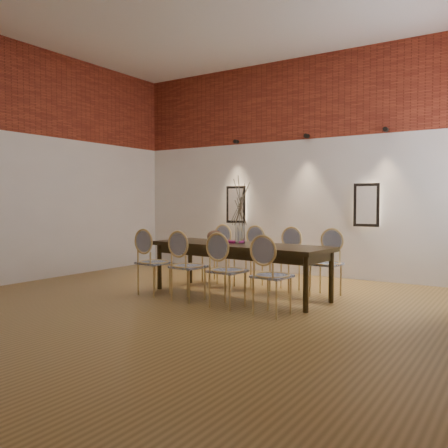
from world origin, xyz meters
The scene contains 23 objects.
floor centered at (0.00, 0.00, -0.01)m, with size 7.00×7.00×0.02m, color olive.
wall_back centered at (0.00, 3.55, 2.00)m, with size 7.00×0.10×4.00m, color silver.
wall_left centered at (-3.55, 0.00, 2.00)m, with size 0.10×7.00×4.00m, color silver.
brick_band_back centered at (0.00, 3.48, 3.25)m, with size 7.00×0.02×1.50m, color maroon.
brick_band_left centered at (-3.48, 0.00, 3.25)m, with size 0.02×7.00×1.50m, color maroon.
niche_left centered at (-1.30, 3.45, 1.30)m, with size 0.36×0.06×0.66m, color #FFEAC6.
niche_right centered at (1.30, 3.45, 1.30)m, with size 0.36×0.06×0.66m, color #FFEAC6.
spot_fixture_left centered at (-1.30, 3.42, 2.55)m, with size 0.08×0.08×0.10m, color black.
spot_fixture_mid centered at (0.20, 3.42, 2.55)m, with size 0.08×0.08×0.10m, color black.
spot_fixture_right centered at (1.60, 3.42, 2.55)m, with size 0.08×0.08×0.10m, color black.
dining_table centered at (0.13, 1.17, 0.38)m, with size 2.70×0.87×0.75m, color #2F200C.
chair_near_a centered at (-0.95, 0.55, 0.47)m, with size 0.44×0.44×0.94m, color tan, non-canonical shape.
chair_near_b centered at (-0.27, 0.49, 0.47)m, with size 0.44×0.44×0.94m, color tan, non-canonical shape.
chair_near_c centered at (0.40, 0.43, 0.47)m, with size 0.44×0.44×0.94m, color tan, non-canonical shape.
chair_near_d centered at (1.07, 0.37, 0.47)m, with size 0.44×0.44×0.94m, color tan, non-canonical shape.
chair_far_a centered at (-0.82, 1.97, 0.47)m, with size 0.44×0.44×0.94m, color tan, non-canonical shape.
chair_far_b centered at (-0.14, 1.91, 0.47)m, with size 0.44×0.44×0.94m, color tan, non-canonical shape.
chair_far_c centered at (0.53, 1.85, 0.47)m, with size 0.44×0.44×0.94m, color tan, non-canonical shape.
chair_far_d centered at (1.20, 1.79, 0.47)m, with size 0.44×0.44×0.94m, color tan, non-canonical shape.
vase centered at (0.15, 1.17, 0.90)m, with size 0.14×0.14×0.30m, color silver.
dried_branches centered at (0.15, 1.17, 1.35)m, with size 0.50×0.50×0.70m, color brown, non-canonical shape.
bowl centered at (-0.28, 1.16, 0.84)m, with size 0.24×0.24×0.18m, color brown.
book centered at (-0.08, 1.26, 0.77)m, with size 0.26×0.18×0.03m, color #8C1356.
Camera 1 is at (3.64, -4.65, 1.35)m, focal length 38.00 mm.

